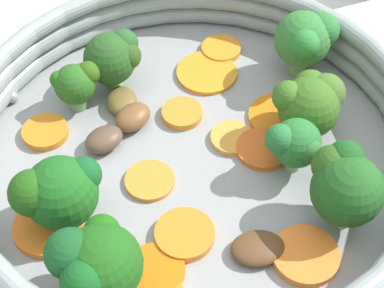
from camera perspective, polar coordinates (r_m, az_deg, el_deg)
The scene contains 28 objects.
ground_plane at distance 0.45m, azimuth 0.00°, elevation -2.46°, with size 4.00×4.00×0.00m, color silver.
skillet at distance 0.44m, azimuth 0.00°, elevation -1.88°, with size 0.29×0.29×0.01m, color #939699.
skillet_rim_wall at distance 0.42m, azimuth 0.00°, elevation 0.53°, with size 0.31×0.31×0.04m.
skillet_rivet_left at distance 0.48m, azimuth -15.71°, elevation 4.03°, with size 0.01×0.01×0.01m, color #969296.
carrot_slice_0 at distance 0.38m, azimuth -3.28°, elevation -11.09°, with size 0.04×0.04×0.00m, color orange.
carrot_slice_1 at distance 0.46m, azimuth 7.87°, elevation 2.44°, with size 0.05×0.05×0.00m, color orange.
carrot_slice_2 at distance 0.49m, azimuth 1.32°, elevation 6.36°, with size 0.05×0.05×0.00m, color orange.
carrot_slice_3 at distance 0.39m, azimuth 10.06°, elevation -9.74°, with size 0.04×0.04×0.01m, color orange.
carrot_slice_4 at distance 0.44m, azimuth 3.58°, elevation 0.53°, with size 0.03×0.03×0.00m, color gold.
carrot_slice_5 at distance 0.42m, azimuth -3.78°, elevation -3.26°, with size 0.03×0.03×0.00m, color orange.
carrot_slice_6 at distance 0.44m, azimuth 6.26°, elevation -0.43°, with size 0.04×0.04×0.00m, color orange.
carrot_slice_8 at distance 0.40m, azimuth -0.67°, elevation -8.03°, with size 0.04×0.04×0.01m, color orange.
carrot_slice_9 at distance 0.41m, azimuth -12.71°, elevation -7.23°, with size 0.04×0.04×0.00m, color orange.
carrot_slice_10 at distance 0.46m, azimuth -0.89°, elevation 2.74°, with size 0.03×0.03×0.01m, color orange.
carrot_slice_11 at distance 0.51m, azimuth 2.60°, elevation 8.43°, with size 0.03×0.03×0.00m, color orange.
carrot_slice_12 at distance 0.46m, azimuth -12.91°, elevation 1.05°, with size 0.03×0.03×0.01m, color orange.
broccoli_floret_0 at distance 0.46m, azimuth -10.25°, elevation 5.37°, with size 0.03×0.03×0.04m.
broccoli_floret_1 at distance 0.39m, azimuth -11.83°, elevation -4.18°, with size 0.05×0.05×0.05m.
broccoli_floret_2 at distance 0.41m, azimuth 9.12°, elevation 0.03°, with size 0.04×0.04×0.04m.
broccoli_floret_3 at distance 0.47m, azimuth -6.93°, elevation 7.79°, with size 0.04×0.04×0.04m.
broccoli_floret_4 at distance 0.48m, azimuth 10.08°, elevation 9.19°, with size 0.04×0.05×0.05m.
broccoli_floret_5 at distance 0.39m, azimuth 13.42°, elevation -3.50°, with size 0.05×0.05×0.05m.
broccoli_floret_6 at distance 0.44m, azimuth 10.43°, elevation 3.70°, with size 0.04×0.05×0.05m.
broccoli_floret_7 at distance 0.35m, azimuth -8.59°, elevation -10.38°, with size 0.05×0.05×0.06m.
mushroom_piece_0 at distance 0.45m, azimuth -5.45°, elevation 2.26°, with size 0.03×0.02×0.01m, color brown.
mushroom_piece_1 at distance 0.47m, azimuth -6.25°, elevation 3.82°, with size 0.03×0.02×0.01m, color brown.
mushroom_piece_2 at distance 0.39m, azimuth 5.87°, elevation -9.20°, with size 0.03×0.02×0.01m, color brown.
mushroom_piece_3 at distance 0.44m, azimuth -7.84°, elevation 0.41°, with size 0.03×0.02×0.01m, color brown.
Camera 1 is at (0.17, -0.22, 0.35)m, focal length 60.00 mm.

